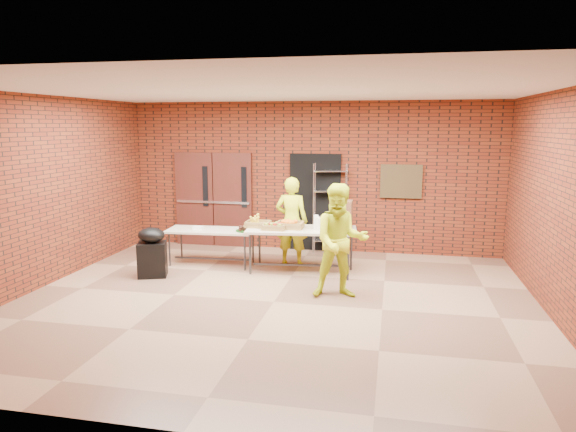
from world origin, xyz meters
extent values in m
cube|color=brown|center=(0.00, 0.00, -0.02)|extent=(8.00, 7.00, 0.04)
cube|color=silver|center=(0.00, 0.00, 3.22)|extent=(8.00, 7.00, 0.04)
cube|color=maroon|center=(0.00, 3.52, 1.60)|extent=(8.00, 0.04, 3.20)
cube|color=maroon|center=(0.00, -3.52, 1.60)|extent=(8.00, 0.04, 3.20)
cube|color=maroon|center=(-4.02, 0.00, 1.60)|extent=(0.04, 7.00, 3.20)
cube|color=maroon|center=(4.02, 0.00, 1.60)|extent=(0.04, 7.00, 3.20)
cube|color=#481814|center=(-2.65, 3.44, 1.05)|extent=(0.88, 0.08, 2.10)
cube|color=#481814|center=(-1.75, 3.44, 1.05)|extent=(0.88, 0.08, 2.10)
cube|color=black|center=(-2.37, 3.39, 1.35)|extent=(0.12, 0.02, 0.90)
cube|color=black|center=(-1.47, 3.39, 1.35)|extent=(0.12, 0.02, 0.90)
cube|color=silver|center=(-2.20, 3.38, 1.00)|extent=(1.70, 0.04, 0.05)
cube|color=black|center=(0.10, 3.46, 1.05)|extent=(1.10, 0.06, 2.10)
cube|color=#41311A|center=(1.90, 3.45, 1.55)|extent=(0.85, 0.04, 0.70)
cube|color=tan|center=(-1.69, 1.88, 0.68)|extent=(1.75, 0.82, 0.04)
cube|color=#323238|center=(-1.69, 1.88, 0.11)|extent=(1.51, 0.14, 0.03)
cylinder|color=#323238|center=(-2.45, 2.16, 0.33)|extent=(0.03, 0.03, 0.66)
cylinder|color=#323238|center=(-0.93, 2.16, 0.33)|extent=(0.03, 0.03, 0.66)
cylinder|color=#323238|center=(-2.45, 1.59, 0.33)|extent=(0.03, 0.03, 0.66)
cylinder|color=#323238|center=(-0.93, 1.59, 0.33)|extent=(0.03, 0.03, 0.66)
cube|color=tan|center=(0.12, 1.70, 0.80)|extent=(2.09, 1.06, 0.04)
cube|color=#323238|center=(0.12, 1.70, 0.13)|extent=(1.78, 0.25, 0.03)
cylinder|color=#323238|center=(-0.77, 2.04, 0.39)|extent=(0.04, 0.04, 0.78)
cylinder|color=#323238|center=(1.02, 2.04, 0.39)|extent=(0.04, 0.04, 0.78)
cylinder|color=#323238|center=(-0.77, 1.37, 0.39)|extent=(0.04, 0.04, 0.78)
cylinder|color=#323238|center=(1.02, 1.37, 0.39)|extent=(0.04, 0.04, 0.78)
cube|color=olive|center=(-0.70, 1.70, 0.86)|extent=(0.44, 0.34, 0.07)
cube|color=olive|center=(-0.09, 1.69, 0.86)|extent=(0.48, 0.37, 0.07)
cube|color=olive|center=(-0.35, 1.53, 0.86)|extent=(0.41, 0.32, 0.06)
cylinder|color=#164512|center=(-0.97, 1.87, 0.71)|extent=(0.42, 0.42, 0.02)
cube|color=white|center=(-1.95, 1.83, 0.73)|extent=(0.17, 0.12, 0.06)
cube|color=#56351D|center=(0.83, 1.84, 1.09)|extent=(0.40, 0.36, 0.52)
cylinder|color=white|center=(0.43, 1.61, 0.95)|extent=(0.08, 0.08, 0.25)
cylinder|color=white|center=(0.48, 1.56, 0.94)|extent=(0.08, 0.08, 0.24)
cylinder|color=white|center=(0.39, 1.73, 0.95)|extent=(0.09, 0.09, 0.26)
cube|color=black|center=(-2.46, 0.89, 0.31)|extent=(0.60, 0.54, 0.63)
ellipsoid|color=black|center=(-2.46, 0.89, 0.76)|extent=(0.59, 0.55, 0.27)
imported|color=#CCDC18|center=(-0.16, 2.19, 0.86)|extent=(0.64, 0.43, 1.73)
imported|color=#CCDC18|center=(0.97, 0.46, 0.91)|extent=(1.01, 0.86, 1.81)
camera|label=1|loc=(1.76, -7.38, 2.70)|focal=32.00mm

